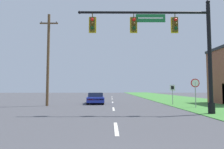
{
  "coord_description": "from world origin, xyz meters",
  "views": [
    {
      "loc": [
        -0.22,
        -2.51,
        1.67
      ],
      "look_at": [
        0.0,
        33.81,
        4.25
      ],
      "focal_mm": 32.0,
      "sensor_mm": 36.0,
      "label": 1
    }
  ],
  "objects_px": {
    "utility_pole_near": "(48,58)",
    "car_ahead": "(96,98)",
    "signal_mast": "(173,42)",
    "stop_sign": "(195,86)",
    "route_sign_post": "(172,90)"
  },
  "relations": [
    {
      "from": "route_sign_post",
      "to": "stop_sign",
      "type": "bearing_deg",
      "value": -72.46
    },
    {
      "from": "signal_mast",
      "to": "utility_pole_near",
      "type": "relative_size",
      "value": 1.0
    },
    {
      "from": "signal_mast",
      "to": "utility_pole_near",
      "type": "distance_m",
      "value": 12.18
    },
    {
      "from": "signal_mast",
      "to": "car_ahead",
      "type": "height_order",
      "value": "signal_mast"
    },
    {
      "from": "route_sign_post",
      "to": "car_ahead",
      "type": "bearing_deg",
      "value": 166.6
    },
    {
      "from": "utility_pole_near",
      "to": "car_ahead",
      "type": "bearing_deg",
      "value": 33.58
    },
    {
      "from": "stop_sign",
      "to": "route_sign_post",
      "type": "relative_size",
      "value": 1.23
    },
    {
      "from": "car_ahead",
      "to": "stop_sign",
      "type": "height_order",
      "value": "stop_sign"
    },
    {
      "from": "car_ahead",
      "to": "stop_sign",
      "type": "relative_size",
      "value": 1.77
    },
    {
      "from": "signal_mast",
      "to": "utility_pole_near",
      "type": "bearing_deg",
      "value": 148.47
    },
    {
      "from": "stop_sign",
      "to": "route_sign_post",
      "type": "distance_m",
      "value": 3.37
    },
    {
      "from": "signal_mast",
      "to": "stop_sign",
      "type": "height_order",
      "value": "signal_mast"
    },
    {
      "from": "signal_mast",
      "to": "car_ahead",
      "type": "xyz_separation_m",
      "value": [
        -5.9,
        9.35,
        -4.18
      ]
    },
    {
      "from": "car_ahead",
      "to": "utility_pole_near",
      "type": "height_order",
      "value": "utility_pole_near"
    },
    {
      "from": "signal_mast",
      "to": "route_sign_post",
      "type": "bearing_deg",
      "value": 73.62
    }
  ]
}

